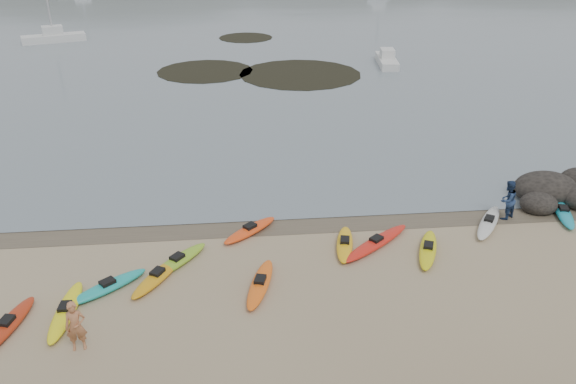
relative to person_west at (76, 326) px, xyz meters
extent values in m
plane|color=tan|center=(7.83, 8.15, -0.93)|extent=(600.00, 600.00, 0.00)
plane|color=brown|center=(7.83, 7.85, -0.93)|extent=(60.00, 60.00, 0.00)
ellipsoid|color=teal|center=(21.18, 7.35, -0.76)|extent=(1.67, 3.54, 0.34)
ellipsoid|color=teal|center=(0.34, 3.25, -0.76)|extent=(3.00, 2.67, 0.34)
ellipsoid|color=yellow|center=(10.07, 5.44, -0.76)|extent=(1.34, 3.15, 0.34)
ellipsoid|color=#B42D12|center=(-2.74, 1.23, -0.76)|extent=(1.42, 3.41, 0.34)
ellipsoid|color=#87BC25|center=(2.88, 4.79, -0.76)|extent=(2.66, 3.05, 0.34)
ellipsoid|color=yellow|center=(13.56, 4.66, -0.76)|extent=(1.91, 3.37, 0.34)
ellipsoid|color=red|center=(11.47, 5.42, -0.76)|extent=(3.86, 3.37, 0.34)
ellipsoid|color=orange|center=(6.23, 2.85, -0.76)|extent=(1.60, 3.48, 0.34)
ellipsoid|color=yellow|center=(-0.91, 1.85, -0.76)|extent=(0.84, 3.67, 0.34)
ellipsoid|color=orange|center=(2.18, 3.77, -0.76)|extent=(2.22, 3.25, 0.34)
ellipsoid|color=silver|center=(17.16, 6.70, -0.76)|extent=(2.67, 3.42, 0.34)
ellipsoid|color=#FC4A15|center=(5.98, 7.07, -0.76)|extent=(2.81, 2.71, 0.34)
imported|color=#C1784D|center=(0.00, 0.00, 0.00)|extent=(0.74, 0.54, 1.86)
imported|color=navy|center=(18.24, 7.35, 0.05)|extent=(1.20, 1.13, 1.96)
ellipsoid|color=black|center=(21.24, 9.26, -0.69)|extent=(3.28, 2.55, 1.64)
ellipsoid|color=black|center=(20.24, 7.96, -0.77)|extent=(1.82, 1.64, 1.09)
cylinder|color=black|center=(2.87, 37.29, -0.90)|extent=(8.92, 8.92, 0.04)
cylinder|color=black|center=(11.60, 35.37, -0.90)|extent=(11.19, 11.19, 0.04)
cylinder|color=black|center=(7.12, 52.95, -0.90)|extent=(6.36, 6.36, 0.04)
cube|color=silver|center=(-14.90, 52.65, -0.45)|extent=(7.13, 4.19, 0.96)
cube|color=silver|center=(20.42, 38.20, -0.53)|extent=(2.30, 5.95, 0.81)
ellipsoid|color=#384235|center=(-37.17, 203.15, -18.93)|extent=(220.00, 120.00, 80.00)
ellipsoid|color=#384235|center=(42.83, 198.15, -16.23)|extent=(200.00, 110.00, 68.00)
ellipsoid|color=#384235|center=(127.83, 208.15, -18.03)|extent=(230.00, 130.00, 76.00)
camera|label=1|loc=(5.56, -15.23, 12.16)|focal=35.00mm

